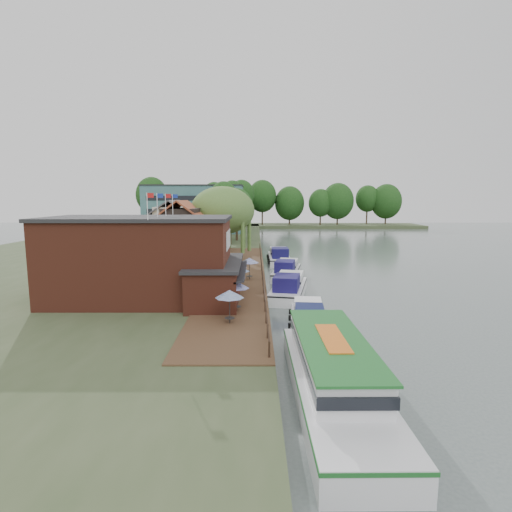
{
  "coord_description": "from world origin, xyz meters",
  "views": [
    {
      "loc": [
        -6.05,
        -34.96,
        9.76
      ],
      "look_at": [
        -6.0,
        12.0,
        3.0
      ],
      "focal_mm": 28.0,
      "sensor_mm": 36.0,
      "label": 1
    }
  ],
  "objects": [
    {
      "name": "bank_tree_3",
      "position": [
        -12.59,
        78.86,
        7.95
      ],
      "size": [
        6.92,
        6.92,
        13.9
      ],
      "primitive_type": null,
      "color": "#143811",
      "rests_on": "land_bank"
    },
    {
      "name": "land_bank",
      "position": [
        -30.0,
        35.0,
        0.5
      ],
      "size": [
        50.0,
        140.0,
        1.0
      ],
      "primitive_type": "cube",
      "color": "#384728",
      "rests_on": "ground"
    },
    {
      "name": "willow",
      "position": [
        -10.5,
        19.0,
        6.21
      ],
      "size": [
        8.6,
        8.6,
        10.43
      ],
      "primitive_type": null,
      "color": "#476B2D",
      "rests_on": "land_bank"
    },
    {
      "name": "tour_boat",
      "position": [
        -2.26,
        -16.82,
        1.52
      ],
      "size": [
        4.04,
        13.97,
        3.04
      ],
      "primitive_type": null,
      "rotation": [
        0.0,
        0.0,
        0.01
      ],
      "color": "silver",
      "rests_on": "ground"
    },
    {
      "name": "cottage_a",
      "position": [
        -15.0,
        14.0,
        5.25
      ],
      "size": [
        8.6,
        7.6,
        8.5
      ],
      "primitive_type": null,
      "color": "black",
      "rests_on": "land_bank"
    },
    {
      "name": "umbrella_1",
      "position": [
        -7.53,
        -4.9,
        2.29
      ],
      "size": [
        2.0,
        2.0,
        2.38
      ],
      "primitive_type": null,
      "color": "navy",
      "rests_on": "quay_deck"
    },
    {
      "name": "bank_tree_5",
      "position": [
        -17.15,
        93.31,
        6.15
      ],
      "size": [
        6.56,
        6.56,
        10.3
      ],
      "primitive_type": null,
      "color": "#143811",
      "rests_on": "land_bank"
    },
    {
      "name": "cruiser_1",
      "position": [
        -2.72,
        4.17,
        1.27
      ],
      "size": [
        5.27,
        10.82,
        2.53
      ],
      "primitive_type": null,
      "rotation": [
        0.0,
        0.0,
        -0.19
      ],
      "color": "white",
      "rests_on": "ground"
    },
    {
      "name": "bank_tree_2",
      "position": [
        -13.32,
        56.74,
        7.35
      ],
      "size": [
        6.51,
        6.51,
        12.7
      ],
      "primitive_type": null,
      "color": "#143811",
      "rests_on": "land_bank"
    },
    {
      "name": "umbrella_5",
      "position": [
        -6.71,
        7.38,
        2.29
      ],
      "size": [
        2.03,
        2.03,
        2.38
      ],
      "primitive_type": null,
      "color": "navy",
      "rests_on": "quay_deck"
    },
    {
      "name": "umbrella_3",
      "position": [
        -7.69,
        2.32,
        2.29
      ],
      "size": [
        2.15,
        2.15,
        2.38
      ],
      "primitive_type": null,
      "color": "navy",
      "rests_on": "quay_deck"
    },
    {
      "name": "cottage_c",
      "position": [
        -14.0,
        33.0,
        5.25
      ],
      "size": [
        7.6,
        7.6,
        8.5
      ],
      "primitive_type": null,
      "color": "black",
      "rests_on": "land_bank"
    },
    {
      "name": "ground",
      "position": [
        0.0,
        0.0,
        0.0
      ],
      "size": [
        260.0,
        260.0,
        0.0
      ],
      "primitive_type": "plane",
      "color": "#4F5C59",
      "rests_on": "ground"
    },
    {
      "name": "umbrella_2",
      "position": [
        -7.98,
        -0.96,
        2.29
      ],
      "size": [
        2.11,
        2.11,
        2.38
      ],
      "primitive_type": null,
      "color": "#1B1C95",
      "rests_on": "quay_deck"
    },
    {
      "name": "umbrella_4",
      "position": [
        -7.96,
        4.63,
        2.29
      ],
      "size": [
        2.12,
        2.12,
        2.38
      ],
      "primitive_type": null,
      "color": "navy",
      "rests_on": "quay_deck"
    },
    {
      "name": "pub",
      "position": [
        -14.0,
        -1.0,
        4.65
      ],
      "size": [
        20.0,
        11.0,
        7.3
      ],
      "primitive_type": null,
      "color": "maroon",
      "rests_on": "land_bank"
    },
    {
      "name": "umbrella_0",
      "position": [
        -7.87,
        -7.9,
        2.29
      ],
      "size": [
        2.03,
        2.03,
        2.38
      ],
      "primitive_type": null,
      "color": "navy",
      "rests_on": "quay_deck"
    },
    {
      "name": "quay_rail",
      "position": [
        -5.3,
        10.5,
        1.5
      ],
      "size": [
        0.2,
        49.0,
        1.0
      ],
      "primitive_type": null,
      "color": "black",
      "rests_on": "land_bank"
    },
    {
      "name": "hotel_block",
      "position": [
        -22.0,
        70.0,
        7.15
      ],
      "size": [
        25.4,
        12.4,
        12.3
      ],
      "primitive_type": null,
      "color": "#38666B",
      "rests_on": "land_bank"
    },
    {
      "name": "cruiser_0",
      "position": [
        -2.09,
        -6.06,
        1.1
      ],
      "size": [
        3.86,
        9.46,
        2.21
      ],
      "primitive_type": null,
      "rotation": [
        0.0,
        0.0,
        -0.1
      ],
      "color": "white",
      "rests_on": "ground"
    },
    {
      "name": "bank_tree_4",
      "position": [
        -10.3,
        86.86,
        8.22
      ],
      "size": [
        7.72,
        7.72,
        14.45
      ],
      "primitive_type": null,
      "color": "#143811",
      "rests_on": "land_bank"
    },
    {
      "name": "bank_tree_1",
      "position": [
        -10.04,
        49.45,
        6.49
      ],
      "size": [
        6.99,
        6.99,
        10.98
      ],
      "primitive_type": null,
      "color": "#143811",
      "rests_on": "land_bank"
    },
    {
      "name": "quay_deck",
      "position": [
        -8.0,
        10.0,
        1.05
      ],
      "size": [
        6.0,
        50.0,
        0.1
      ],
      "primitive_type": "cube",
      "color": "#47301E",
      "rests_on": "land_bank"
    },
    {
      "name": "bank_tree_0",
      "position": [
        -11.01,
        42.55,
        6.2
      ],
      "size": [
        6.48,
        6.48,
        10.4
      ],
      "primitive_type": null,
      "color": "#143811",
      "rests_on": "land_bank"
    },
    {
      "name": "cruiser_2",
      "position": [
        -2.18,
        14.04,
        1.2
      ],
      "size": [
        5.03,
        10.34,
        2.4
      ],
      "primitive_type": null,
      "rotation": [
        0.0,
        0.0,
        -0.19
      ],
      "color": "silver",
      "rests_on": "ground"
    },
    {
      "name": "swan",
      "position": [
        -3.49,
        -10.74,
        0.22
      ],
      "size": [
        0.44,
        0.44,
        0.44
      ],
      "primitive_type": "sphere",
      "color": "white",
      "rests_on": "ground"
    },
    {
      "name": "cruiser_3",
      "position": [
        -2.47,
        25.14,
        1.31
      ],
      "size": [
        3.47,
        10.66,
        2.61
      ],
      "primitive_type": null,
      "rotation": [
        0.0,
        0.0,
        0.0
      ],
      "color": "white",
      "rests_on": "ground"
    },
    {
      "name": "cottage_b",
      "position": [
        -18.0,
        24.0,
        5.25
      ],
      "size": [
        9.6,
        8.6,
        8.5
      ],
      "primitive_type": null,
      "color": "beige",
      "rests_on": "land_bank"
    }
  ]
}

